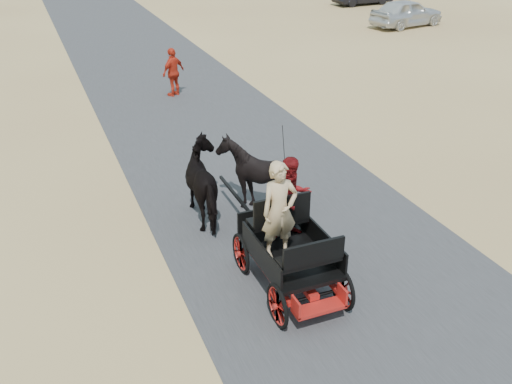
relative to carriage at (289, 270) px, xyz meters
name	(u,v)px	position (x,y,z in m)	size (l,w,h in m)	color
ground	(396,333)	(1.09, -1.83, -0.36)	(140.00, 140.00, 0.00)	tan
road	(396,333)	(1.09, -1.83, -0.35)	(6.00, 140.00, 0.01)	#38383A
carriage	(289,270)	(0.00, 0.00, 0.00)	(1.30, 2.40, 0.72)	black
horse_left	(208,183)	(-0.55, 3.00, 0.49)	(0.91, 2.01, 1.70)	black
horse_right	(255,175)	(0.55, 3.00, 0.49)	(1.37, 1.54, 1.70)	black
driver_man	(279,211)	(-0.20, 0.05, 1.26)	(0.66, 0.43, 1.80)	tan
passenger_woman	(292,197)	(0.30, 0.60, 1.15)	(0.77, 0.60, 1.58)	#660C0F
pedestrian	(173,72)	(1.05, 11.95, 0.50)	(1.01, 0.42, 1.73)	red
car_a	(407,13)	(16.23, 19.24, 0.39)	(1.76, 4.38, 1.49)	silver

